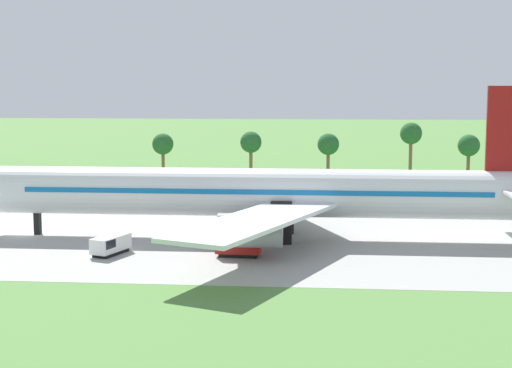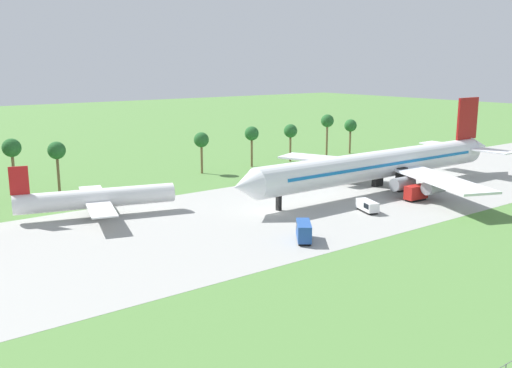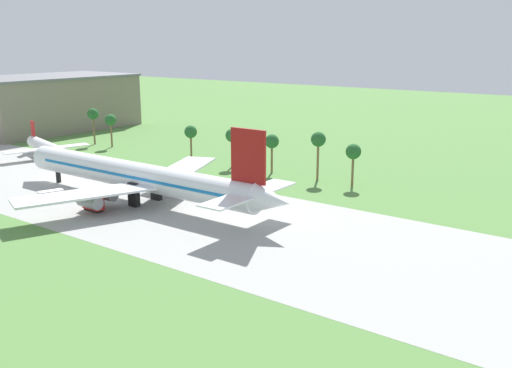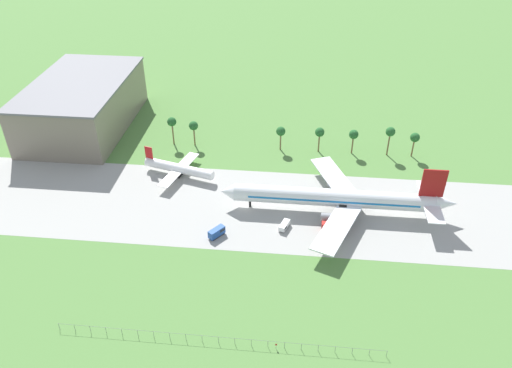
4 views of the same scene
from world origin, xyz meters
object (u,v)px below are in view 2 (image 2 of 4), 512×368
regional_aircraft (96,199)px  baggage_tug (368,206)px  catering_van (304,231)px  jet_airliner (385,164)px  fuel_truck (416,192)px

regional_aircraft → baggage_tug: size_ratio=4.86×
catering_van → baggage_tug: bearing=15.5°
jet_airliner → baggage_tug: size_ratio=13.79×
jet_airliner → baggage_tug: (-16.60, -10.48, -4.36)m
fuel_truck → catering_van: (-34.39, -5.98, -0.05)m
jet_airliner → regional_aircraft: bearing=164.2°
jet_airliner → catering_van: size_ratio=13.48×
jet_airliner → catering_van: (-36.91, -16.10, -3.94)m
catering_van → jet_airliner: bearing=23.6°
regional_aircraft → catering_van: 37.39m
baggage_tug → catering_van: catering_van is taller
fuel_truck → catering_van: size_ratio=0.86×
regional_aircraft → catering_van: regional_aircraft is taller
jet_airliner → regional_aircraft: size_ratio=2.84×
jet_airliner → fuel_truck: size_ratio=15.60×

